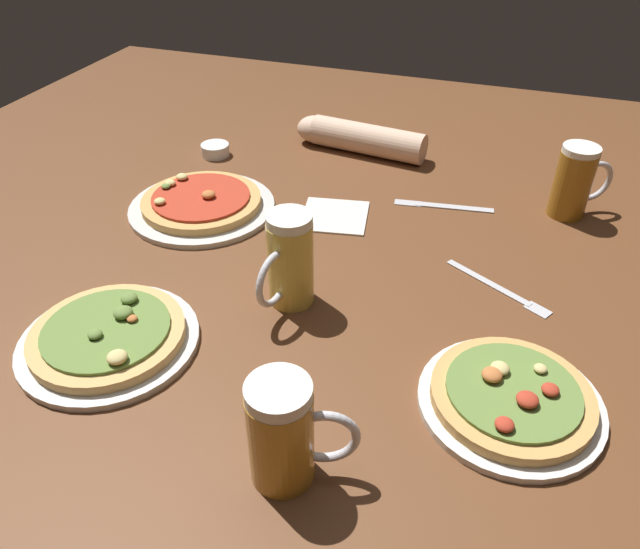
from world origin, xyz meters
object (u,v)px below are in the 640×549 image
object	(u,v)px
pizza_plate_near	(108,337)
knife_right	(443,206)
pizza_plate_far	(202,204)
beer_mug_amber	(284,433)
beer_mug_pale	(575,182)
fork_left	(499,288)
diner_arm	(355,137)
ramekin_sauce	(215,150)
napkin_folded	(335,215)
beer_mug_dark	(289,261)
pizza_plate_side	(511,398)

from	to	relation	value
pizza_plate_near	knife_right	world-z (taller)	pizza_plate_near
pizza_plate_far	beer_mug_amber	bearing A→B (deg)	-53.21
pizza_plate_far	beer_mug_pale	bearing A→B (deg)	17.97
fork_left	diner_arm	bearing A→B (deg)	130.96
ramekin_sauce	knife_right	xyz separation A→B (m)	(0.60, -0.07, -0.01)
beer_mug_pale	napkin_folded	bearing A→B (deg)	-159.39
ramekin_sauce	knife_right	bearing A→B (deg)	-6.88
beer_mug_dark	beer_mug_amber	world-z (taller)	beer_mug_dark
beer_mug_dark	beer_mug_amber	size ratio (longest dim) A/B	1.08
diner_arm	beer_mug_amber	bearing A→B (deg)	-78.62
beer_mug_pale	fork_left	distance (m)	0.35
fork_left	pizza_plate_near	bearing A→B (deg)	-148.43
beer_mug_amber	pizza_plate_side	bearing A→B (deg)	38.73
beer_mug_dark	ramekin_sauce	distance (m)	0.64
fork_left	ramekin_sauce	bearing A→B (deg)	155.69
pizza_plate_near	pizza_plate_far	world-z (taller)	pizza_plate_near
ramekin_sauce	diner_arm	size ratio (longest dim) A/B	0.21
pizza_plate_side	beer_mug_pale	distance (m)	0.61
pizza_plate_side	fork_left	size ratio (longest dim) A/B	1.34
napkin_folded	fork_left	distance (m)	0.39
knife_right	beer_mug_pale	bearing A→B (deg)	12.77
pizza_plate_near	napkin_folded	distance (m)	0.55
pizza_plate_far	pizza_plate_near	bearing A→B (deg)	-81.62
pizza_plate_near	beer_mug_dark	distance (m)	0.32
pizza_plate_near	pizza_plate_side	xyz separation A→B (m)	(0.63, 0.08, 0.00)
beer_mug_pale	knife_right	bearing A→B (deg)	-167.23
pizza_plate_side	pizza_plate_near	bearing A→B (deg)	-172.80
pizza_plate_far	knife_right	distance (m)	0.54
fork_left	diner_arm	distance (m)	0.64
napkin_folded	diner_arm	bearing A→B (deg)	99.26
ramekin_sauce	pizza_plate_near	bearing A→B (deg)	-76.80
beer_mug_pale	ramekin_sauce	world-z (taller)	beer_mug_pale
pizza_plate_side	diner_arm	bearing A→B (deg)	121.21
ramekin_sauce	pizza_plate_side	bearing A→B (deg)	-37.98
pizza_plate_far	pizza_plate_side	xyz separation A→B (m)	(0.70, -0.36, 0.00)
pizza_plate_near	beer_mug_amber	xyz separation A→B (m)	(0.36, -0.13, 0.06)
pizza_plate_near	pizza_plate_side	bearing A→B (deg)	7.20
beer_mug_dark	fork_left	distance (m)	0.39
knife_right	diner_arm	world-z (taller)	diner_arm
beer_mug_dark	beer_mug_amber	xyz separation A→B (m)	(0.13, -0.34, -0.01)
pizza_plate_near	ramekin_sauce	world-z (taller)	pizza_plate_near
knife_right	diner_arm	bearing A→B (deg)	141.23
fork_left	knife_right	size ratio (longest dim) A/B	0.92
beer_mug_amber	fork_left	bearing A→B (deg)	65.74
beer_mug_amber	ramekin_sauce	world-z (taller)	beer_mug_amber
fork_left	knife_right	bearing A→B (deg)	119.30
pizza_plate_side	knife_right	world-z (taller)	pizza_plate_side
beer_mug_pale	diner_arm	distance (m)	0.56
pizza_plate_near	beer_mug_dark	size ratio (longest dim) A/B	1.67
ramekin_sauce	beer_mug_dark	bearing A→B (deg)	-51.03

